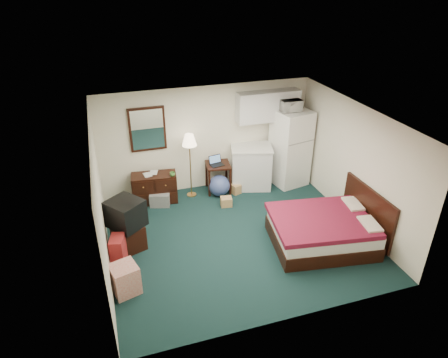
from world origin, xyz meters
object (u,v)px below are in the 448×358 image
object	(u,v)px
desk	(218,177)
fridge	(290,148)
tv_stand	(128,236)
kitchen_counter	(251,167)
floor_lamp	(190,166)
suitcase	(118,251)
bed	(322,231)
dresser	(155,188)

from	to	relation	value
desk	fridge	world-z (taller)	fridge
fridge	tv_stand	xyz separation A→B (m)	(-4.08, -1.50, -0.68)
kitchen_counter	fridge	size ratio (longest dim) A/B	0.54
floor_lamp	suitcase	distance (m)	2.80
desk	bed	distance (m)	2.94
kitchen_counter	fridge	distance (m)	1.06
desk	suitcase	bearing A→B (deg)	-132.68
desk	fridge	xyz separation A→B (m)	(1.80, -0.12, 0.58)
bed	suitcase	xyz separation A→B (m)	(-3.80, 0.55, 0.00)
dresser	bed	bearing A→B (deg)	-35.77
fridge	bed	distance (m)	2.65
dresser	tv_stand	bearing A→B (deg)	-108.78
bed	suitcase	size ratio (longest dim) A/B	3.12
floor_lamp	bed	world-z (taller)	floor_lamp
kitchen_counter	suitcase	size ratio (longest dim) A/B	1.69
tv_stand	suitcase	xyz separation A→B (m)	(-0.22, -0.47, 0.05)
dresser	suitcase	world-z (taller)	dresser
floor_lamp	fridge	distance (m)	2.47
floor_lamp	fridge	world-z (taller)	fridge
bed	tv_stand	size ratio (longest dim) A/B	3.41
floor_lamp	tv_stand	xyz separation A→B (m)	(-1.61, -1.59, -0.52)
dresser	suitcase	size ratio (longest dim) A/B	1.67
kitchen_counter	suitcase	bearing A→B (deg)	-132.21
floor_lamp	bed	size ratio (longest dim) A/B	0.82
dresser	desk	world-z (taller)	desk
floor_lamp	tv_stand	world-z (taller)	floor_lamp
desk	suitcase	distance (m)	3.26
fridge	suitcase	distance (m)	4.78
floor_lamp	kitchen_counter	distance (m)	1.52
kitchen_counter	fridge	bearing A→B (deg)	10.19
kitchen_counter	bed	bearing A→B (deg)	-63.87
floor_lamp	kitchen_counter	xyz separation A→B (m)	(1.50, 0.01, -0.26)
tv_stand	floor_lamp	bearing A→B (deg)	24.71
kitchen_counter	floor_lamp	bearing A→B (deg)	-163.73
dresser	kitchen_counter	xyz separation A→B (m)	(2.36, 0.02, 0.17)
floor_lamp	kitchen_counter	world-z (taller)	floor_lamp
bed	kitchen_counter	bearing A→B (deg)	108.88
dresser	tv_stand	world-z (taller)	dresser
dresser	fridge	size ratio (longest dim) A/B	0.54
fridge	suitcase	size ratio (longest dim) A/B	3.11
floor_lamp	tv_stand	size ratio (longest dim) A/B	2.81
suitcase	kitchen_counter	bearing A→B (deg)	46.96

